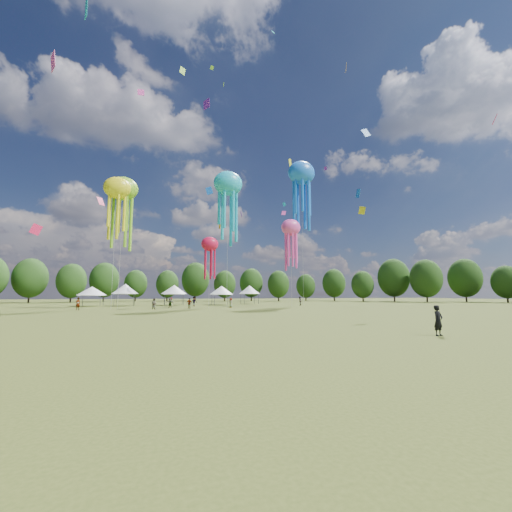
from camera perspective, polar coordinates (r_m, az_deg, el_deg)
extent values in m
plane|color=#384416|center=(17.11, 9.03, -14.22)|extent=(300.00, 300.00, 0.00)
imported|color=black|center=(20.46, 29.54, -9.88)|extent=(0.67, 0.51, 1.64)
imported|color=gray|center=(50.92, -17.62, -8.09)|extent=(0.98, 0.95, 1.60)
imported|color=gray|center=(63.33, -14.79, -7.84)|extent=(0.58, 0.84, 1.64)
imported|color=gray|center=(66.24, 7.75, -7.89)|extent=(0.91, 1.03, 1.77)
imported|color=gray|center=(62.16, -10.88, -7.89)|extent=(1.29, 0.94, 1.80)
imported|color=gray|center=(52.97, -11.74, -8.18)|extent=(1.04, 0.70, 1.63)
imported|color=gray|center=(56.91, -14.96, -7.96)|extent=(1.61, 1.17, 1.69)
imported|color=gray|center=(52.62, -28.98, -7.41)|extent=(0.76, 0.77, 1.78)
imported|color=gray|center=(55.62, -4.48, -8.23)|extent=(0.74, 0.91, 1.62)
cylinder|color=#47474C|center=(67.20, -28.94, -7.02)|extent=(0.08, 0.08, 1.94)
cylinder|color=#47474C|center=(70.77, -28.32, -7.00)|extent=(0.08, 0.08, 1.94)
cylinder|color=#47474C|center=(66.54, -25.86, -7.20)|extent=(0.08, 0.08, 1.94)
cylinder|color=#47474C|center=(70.14, -25.39, -7.17)|extent=(0.08, 0.08, 1.94)
cube|color=white|center=(68.63, -27.08, -6.25)|extent=(4.04, 4.04, 0.10)
cone|color=white|center=(68.63, -27.04, -5.51)|extent=(5.25, 5.25, 1.66)
cylinder|color=#47474C|center=(66.62, -23.81, -7.17)|extent=(0.08, 0.08, 2.23)
cylinder|color=#47474C|center=(70.02, -23.47, -7.14)|extent=(0.08, 0.08, 2.23)
cylinder|color=#47474C|center=(66.30, -20.86, -7.31)|extent=(0.08, 0.08, 2.23)
cylinder|color=#47474C|center=(69.71, -20.66, -7.27)|extent=(0.08, 0.08, 2.23)
cube|color=white|center=(68.13, -22.16, -6.25)|extent=(3.82, 3.82, 0.10)
cone|color=white|center=(68.14, -22.12, -5.40)|extent=(4.96, 4.96, 1.91)
cylinder|color=#47474C|center=(68.07, -15.86, -7.49)|extent=(0.08, 0.08, 2.18)
cylinder|color=#47474C|center=(71.79, -15.91, -7.44)|extent=(0.08, 0.08, 2.18)
cylinder|color=#47474C|center=(68.23, -12.71, -7.58)|extent=(0.08, 0.08, 2.18)
cylinder|color=#47474C|center=(71.94, -12.92, -7.52)|extent=(0.08, 0.08, 2.18)
cube|color=white|center=(69.97, -14.32, -6.57)|extent=(4.12, 4.12, 0.10)
cone|color=white|center=(69.98, -14.30, -5.77)|extent=(5.36, 5.36, 1.87)
cylinder|color=#47474C|center=(67.21, -7.35, -7.74)|extent=(0.08, 0.08, 2.11)
cylinder|color=#47474C|center=(70.67, -7.82, -7.68)|extent=(0.08, 0.08, 2.11)
cylinder|color=#47474C|center=(67.87, -4.41, -7.76)|extent=(0.08, 0.08, 2.11)
cylinder|color=#47474C|center=(71.30, -5.02, -7.71)|extent=(0.08, 0.08, 2.11)
cube|color=white|center=(69.23, -6.14, -6.81)|extent=(3.90, 3.90, 0.10)
cone|color=white|center=(69.24, -6.13, -6.02)|extent=(5.07, 5.07, 1.80)
cylinder|color=#47474C|center=(74.40, -2.08, -7.63)|extent=(0.08, 0.08, 2.26)
cylinder|color=#47474C|center=(77.68, -2.72, -7.59)|extent=(0.08, 0.08, 2.26)
cylinder|color=#47474C|center=(75.33, 0.44, -7.62)|extent=(0.08, 0.08, 2.26)
cylinder|color=#47474C|center=(78.57, -0.30, -7.59)|extent=(0.08, 0.08, 2.26)
cube|color=white|center=(76.47, -1.16, -6.72)|extent=(3.79, 3.79, 0.10)
cone|color=white|center=(76.48, -1.16, -5.96)|extent=(4.93, 4.93, 1.94)
ellipsoid|color=#FFF01A|center=(56.51, -23.35, 11.02)|extent=(4.10, 2.87, 3.49)
cylinder|color=beige|center=(54.46, -23.81, 1.45)|extent=(0.03, 0.03, 18.97)
ellipsoid|color=#1BBEE9|center=(61.41, -4.97, 12.67)|extent=(5.36, 3.75, 4.56)
cylinder|color=beige|center=(58.63, -5.08, 2.17)|extent=(0.03, 0.03, 22.67)
ellipsoid|color=#FF4BB3|center=(58.58, 6.19, 5.05)|extent=(3.59, 2.51, 3.05)
cylinder|color=beige|center=(57.55, 6.28, -1.89)|extent=(0.03, 0.03, 14.21)
ellipsoid|color=#83D022|center=(58.81, -22.39, 10.95)|extent=(4.64, 3.25, 3.94)
cylinder|color=beige|center=(56.69, -22.84, 1.44)|extent=(0.03, 0.03, 19.64)
ellipsoid|color=red|center=(52.31, -8.17, 2.11)|extent=(2.75, 1.93, 2.34)
cylinder|color=beige|center=(51.77, -8.26, -3.51)|extent=(0.03, 0.03, 10.26)
ellipsoid|color=blue|center=(73.48, 8.03, 14.35)|extent=(6.10, 4.27, 5.19)
cylinder|color=beige|center=(69.63, 8.23, 3.28)|extent=(0.03, 0.03, 28.64)
cube|color=#83D022|center=(53.25, -12.88, 29.31)|extent=(0.87, 0.49, 1.16)
cube|color=blue|center=(76.72, -8.26, 11.37)|extent=(1.77, 0.83, 2.18)
cube|color=#1BBEE9|center=(82.19, 5.03, 9.11)|extent=(0.85, 0.47, 1.06)
cube|color=#FF4BB3|center=(60.65, -19.69, 25.61)|extent=(1.13, 0.50, 1.35)
cube|color=purple|center=(66.40, -2.64, 7.47)|extent=(0.40, 1.32, 1.53)
cube|color=red|center=(56.24, 36.58, 18.84)|extent=(0.87, 1.36, 1.55)
cube|color=#FFAC0F|center=(67.56, 15.65, 29.37)|extent=(0.74, 1.43, 1.75)
cube|color=#83D022|center=(79.03, -7.80, 30.12)|extent=(0.87, 0.24, 1.02)
cube|color=blue|center=(57.89, 18.87, 19.93)|extent=(1.61, 0.51, 1.74)
cube|color=#1BBEE9|center=(47.55, -27.82, 34.28)|extent=(0.65, 1.94, 2.31)
cube|color=#FF4BB3|center=(42.10, -32.26, 27.10)|extent=(0.89, 1.27, 1.87)
cube|color=purple|center=(68.45, -8.73, 25.04)|extent=(1.07, 1.67, 2.32)
cube|color=red|center=(83.93, -25.78, 8.72)|extent=(1.75, 1.82, 2.01)
cube|color=#FFF01A|center=(76.34, 6.08, 15.88)|extent=(1.59, 1.85, 2.69)
cube|color=blue|center=(88.34, 17.60, 10.51)|extent=(0.31, 2.29, 2.67)
cube|color=#1BBEE9|center=(84.03, 3.07, 34.81)|extent=(0.91, 0.55, 0.89)
cube|color=#FF4BB3|center=(93.03, 4.93, 7.58)|extent=(1.51, 1.12, 1.49)
cube|color=purple|center=(65.58, 12.20, 14.92)|extent=(0.48, 0.40, 0.72)
cube|color=red|center=(78.25, -34.39, 3.91)|extent=(2.06, 1.26, 2.59)
cube|color=#FFAC0F|center=(75.26, -6.45, 5.21)|extent=(0.27, 1.19, 1.38)
cube|color=#FFF01A|center=(64.43, 18.24, 7.66)|extent=(1.02, 1.06, 1.68)
cube|color=#83D022|center=(86.95, -5.77, 27.94)|extent=(0.21, 0.95, 1.09)
cylinder|color=#38281C|center=(106.18, -35.24, -5.83)|extent=(0.44, 0.44, 3.41)
ellipsoid|color=#213F15|center=(106.27, -35.06, -3.20)|extent=(8.53, 8.53, 10.66)
cylinder|color=#38281C|center=(102.99, -29.97, -6.27)|extent=(0.44, 0.44, 3.07)
ellipsoid|color=#213F15|center=(103.06, -29.83, -3.83)|extent=(7.66, 7.66, 9.58)
cylinder|color=#38281C|center=(109.84, -25.36, -6.40)|extent=(0.44, 0.44, 3.43)
ellipsoid|color=#213F15|center=(109.93, -25.23, -3.83)|extent=(8.58, 8.58, 10.73)
cylinder|color=#38281C|center=(114.51, -20.59, -6.73)|extent=(0.44, 0.44, 2.95)
ellipsoid|color=#213F15|center=(114.56, -20.50, -4.62)|extent=(7.37, 7.37, 9.21)
cylinder|color=#38281C|center=(110.40, -15.47, -6.95)|extent=(0.44, 0.44, 2.89)
ellipsoid|color=#213F15|center=(110.44, -15.40, -4.79)|extent=(7.23, 7.23, 9.04)
cylinder|color=#38281C|center=(115.44, -10.71, -6.82)|extent=(0.44, 0.44, 3.84)
ellipsoid|color=#213F15|center=(115.56, -10.65, -4.09)|extent=(9.60, 9.60, 11.99)
cylinder|color=#38281C|center=(105.75, -5.57, -7.19)|extent=(0.44, 0.44, 2.84)
ellipsoid|color=#213F15|center=(105.80, -5.55, -4.98)|extent=(7.11, 7.11, 8.89)
cylinder|color=#38281C|center=(110.56, -0.84, -7.12)|extent=(0.44, 0.44, 3.16)
ellipsoid|color=#213F15|center=(110.62, -0.84, -4.76)|extent=(7.91, 7.91, 9.88)
cylinder|color=#38281C|center=(107.53, 4.02, -7.19)|extent=(0.44, 0.44, 2.88)
ellipsoid|color=#213F15|center=(107.58, 4.00, -4.98)|extent=(7.21, 7.21, 9.01)
cylinder|color=#38281C|center=(113.58, 8.82, -7.17)|extent=(0.44, 0.44, 2.63)
ellipsoid|color=#213F15|center=(113.61, 8.79, -5.26)|extent=(6.57, 6.57, 8.22)
cylinder|color=#38281C|center=(114.68, 13.67, -6.93)|extent=(0.44, 0.44, 3.13)
ellipsoid|color=#213F15|center=(114.74, 13.61, -4.68)|extent=(7.81, 7.81, 9.77)
cylinder|color=#38281C|center=(106.32, 18.41, -6.91)|extent=(0.44, 0.44, 2.72)
ellipsoid|color=#213F15|center=(106.36, 18.33, -4.81)|extent=(6.80, 6.80, 8.50)
cylinder|color=#38281C|center=(109.69, 23.29, -6.41)|extent=(0.44, 0.44, 3.81)
ellipsoid|color=#213F15|center=(109.81, 23.15, -3.55)|extent=(9.52, 9.52, 11.90)
cylinder|color=#38281C|center=(105.35, 28.00, -6.26)|extent=(0.44, 0.44, 3.51)
ellipsoid|color=#213F15|center=(105.45, 27.85, -3.52)|extent=(8.78, 8.78, 10.97)
cylinder|color=#38281C|center=(113.70, 33.17, -5.89)|extent=(0.44, 0.44, 3.64)
ellipsoid|color=#213F15|center=(113.80, 33.00, -3.27)|extent=(9.10, 9.10, 11.37)
cylinder|color=#38281C|center=(111.40, 38.03, -5.76)|extent=(0.44, 0.44, 2.87)
ellipsoid|color=#213F15|center=(111.45, 37.88, -3.64)|extent=(7.18, 7.18, 8.98)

